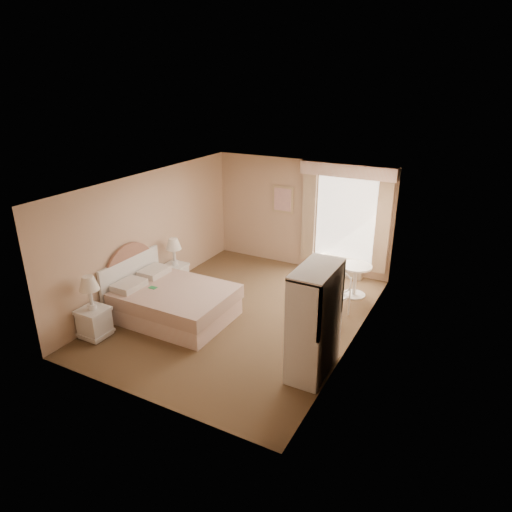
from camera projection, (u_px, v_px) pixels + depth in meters
The scene contains 9 objects.
room at pixel (242, 253), 8.15m from camera, with size 4.21×5.51×2.51m.
window at pixel (345, 218), 9.83m from camera, with size 2.05×0.22×2.51m.
framed_art at pixel (283, 199), 10.46m from camera, with size 0.52×0.04×0.62m.
bed at pixel (171, 301), 8.41m from camera, with size 2.08×1.57×1.39m.
nightstand_near at pixel (93, 315), 7.72m from camera, with size 0.46×0.46×1.12m.
nightstand_far at pixel (175, 269), 9.58m from camera, with size 0.45×0.45×1.08m.
round_table at pixel (355, 275), 9.20m from camera, with size 0.63×0.63×0.67m.
cafe_chair at pixel (340, 291), 8.44m from camera, with size 0.49×0.49×0.83m.
armoire at pixel (314, 330), 6.72m from camera, with size 0.51×1.03×1.71m.
Camera 1 is at (3.79, -6.58, 4.20)m, focal length 32.00 mm.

